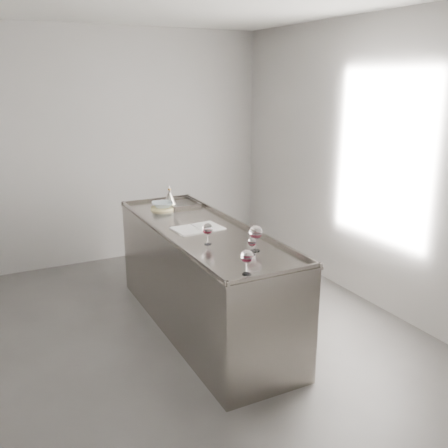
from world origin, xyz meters
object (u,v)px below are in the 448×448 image
wine_glass_middle (247,257)px  wine_glass_right (256,233)px  wine_glass_small (252,243)px  counter (203,279)px  wine_glass_left (208,230)px  notebook (198,228)px  wine_funnel (170,198)px  ceramic_bowl (162,205)px

wine_glass_middle → wine_glass_right: size_ratio=0.87×
wine_glass_small → counter: bearing=95.0°
wine_glass_left → wine_glass_right: 0.40m
wine_glass_left → wine_glass_middle: size_ratio=0.97×
wine_glass_right → notebook: 0.75m
counter → wine_glass_left: bearing=-108.0°
wine_glass_small → wine_funnel: 1.74m
wine_glass_left → ceramic_bowl: bearing=87.1°
wine_glass_middle → wine_glass_small: wine_glass_middle is taller
counter → ceramic_bowl: (-0.07, 0.82, 0.51)m
counter → ceramic_bowl: ceramic_bowl is taller
wine_glass_right → notebook: (-0.16, 0.72, -0.14)m
wine_glass_right → wine_glass_small: size_ratio=1.53×
ceramic_bowl → wine_funnel: 0.21m
notebook → wine_glass_small: bearing=-87.7°
ceramic_bowl → wine_glass_middle: bearing=-92.9°
wine_glass_right → notebook: bearing=102.6°
counter → ceramic_bowl: 0.97m
notebook → wine_funnel: size_ratio=2.09×
wine_glass_right → wine_glass_left: bearing=129.6°
wine_glass_middle → wine_funnel: wine_funnel is taller
wine_glass_left → wine_glass_small: size_ratio=1.29×
wine_glass_left → wine_glass_small: bearing=-62.8°
wine_glass_small → notebook: wine_glass_small is taller
ceramic_bowl → notebook: bearing=-87.4°
wine_glass_right → ceramic_bowl: size_ratio=0.95×
counter → wine_funnel: (0.07, 0.98, 0.53)m
ceramic_bowl → wine_funnel: size_ratio=1.02×
wine_glass_middle → wine_glass_small: bearing=54.9°
notebook → ceramic_bowl: (-0.04, 0.79, 0.04)m
wine_glass_small → notebook: 0.79m
counter → wine_glass_middle: 1.24m
notebook → wine_funnel: bearing=79.1°
wine_glass_left → wine_glass_right: (0.26, -0.31, 0.02)m
ceramic_bowl → wine_glass_right: bearing=-82.6°
wine_glass_middle → wine_glass_right: (0.29, 0.38, 0.02)m
counter → notebook: (-0.03, 0.02, 0.47)m
wine_glass_right → wine_glass_small: bearing=-137.2°
counter → wine_funnel: wine_funnel is taller
notebook → counter: bearing=-44.0°
wine_glass_left → wine_glass_right: bearing=-50.4°
wine_glass_middle → ceramic_bowl: (0.10, 1.90, -0.08)m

